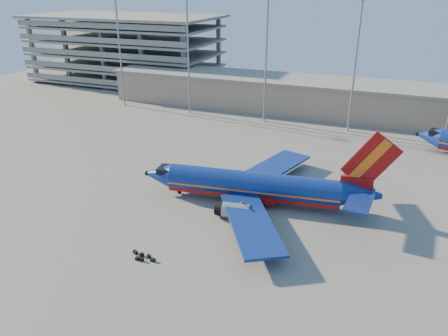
# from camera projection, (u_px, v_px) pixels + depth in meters

# --- Properties ---
(ground) EXTENTS (220.00, 220.00, 0.00)m
(ground) POSITION_uv_depth(u_px,v_px,m) (205.00, 208.00, 65.61)
(ground) COLOR slate
(ground) RESTS_ON ground
(terminal_building) EXTENTS (122.00, 16.00, 8.50)m
(terminal_building) POSITION_uv_depth(u_px,v_px,m) (335.00, 98.00, 109.92)
(terminal_building) COLOR #9E876D
(terminal_building) RESTS_ON ground
(parking_garage) EXTENTS (62.00, 32.00, 21.40)m
(parking_garage) POSITION_uv_depth(u_px,v_px,m) (126.00, 46.00, 145.46)
(parking_garage) COLOR slate
(parking_garage) RESTS_ON ground
(light_mast_row) EXTENTS (101.60, 1.60, 28.65)m
(light_mast_row) POSITION_uv_depth(u_px,v_px,m) (310.00, 50.00, 96.21)
(light_mast_row) COLOR gray
(light_mast_row) RESTS_ON ground
(aircraft_main) EXTENTS (38.05, 36.38, 12.91)m
(aircraft_main) POSITION_uv_depth(u_px,v_px,m) (259.00, 186.00, 66.22)
(aircraft_main) COLOR navy
(aircraft_main) RESTS_ON ground
(luggage_pile) EXTENTS (3.55, 1.54, 0.48)m
(luggage_pile) POSITION_uv_depth(u_px,v_px,m) (143.00, 257.00, 53.74)
(luggage_pile) COLOR black
(luggage_pile) RESTS_ON ground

